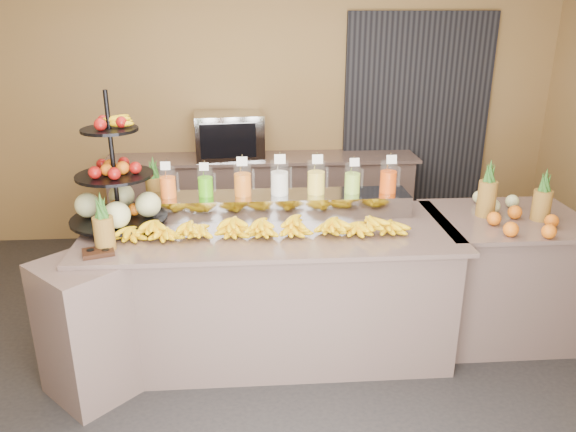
{
  "coord_description": "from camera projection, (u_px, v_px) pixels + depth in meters",
  "views": [
    {
      "loc": [
        -0.13,
        -3.21,
        2.33
      ],
      "look_at": [
        0.12,
        0.3,
        1.02
      ],
      "focal_mm": 35.0,
      "sensor_mm": 36.0,
      "label": 1
    }
  ],
  "objects": [
    {
      "name": "juice_pitcher_lemon",
      "position": [
        316.0,
        179.0,
        3.97
      ],
      "size": [
        0.13,
        0.13,
        0.31
      ],
      "color": "silver",
      "rests_on": "pitcher_tray"
    },
    {
      "name": "ground",
      "position": [
        274.0,
        372.0,
        3.82
      ],
      "size": [
        6.0,
        6.0,
        0.0
      ],
      "primitive_type": "plane",
      "color": "black",
      "rests_on": "ground"
    },
    {
      "name": "juice_pitcher_lime",
      "position": [
        352.0,
        180.0,
        3.99
      ],
      "size": [
        0.12,
        0.12,
        0.28
      ],
      "color": "silver",
      "rests_on": "pitcher_tray"
    },
    {
      "name": "pineapple_left_a",
      "position": [
        104.0,
        229.0,
        3.41
      ],
      "size": [
        0.12,
        0.12,
        0.37
      ],
      "rotation": [
        0.0,
        0.0,
        0.19
      ],
      "color": "brown",
      "rests_on": "buffet_counter"
    },
    {
      "name": "juice_pitcher_orange_a",
      "position": [
        168.0,
        184.0,
        3.91
      ],
      "size": [
        0.11,
        0.12,
        0.28
      ],
      "color": "silver",
      "rests_on": "pitcher_tray"
    },
    {
      "name": "juice_pitcher_green",
      "position": [
        205.0,
        184.0,
        3.93
      ],
      "size": [
        0.11,
        0.11,
        0.26
      ],
      "color": "silver",
      "rests_on": "pitcher_tray"
    },
    {
      "name": "right_fruit_pile",
      "position": [
        517.0,
        212.0,
        3.85
      ],
      "size": [
        0.49,
        0.46,
        0.26
      ],
      "color": "brown",
      "rests_on": "right_counter"
    },
    {
      "name": "buffet_counter",
      "position": [
        255.0,
        293.0,
        3.89
      ],
      "size": [
        2.75,
        1.25,
        0.93
      ],
      "color": "gray",
      "rests_on": "ground"
    },
    {
      "name": "juice_pitcher_milk",
      "position": [
        280.0,
        180.0,
        3.95
      ],
      "size": [
        0.13,
        0.14,
        0.32
      ],
      "color": "silver",
      "rests_on": "pitcher_tray"
    },
    {
      "name": "oven_warmer",
      "position": [
        229.0,
        136.0,
        5.5
      ],
      "size": [
        0.7,
        0.52,
        0.44
      ],
      "primitive_type": "cube",
      "rotation": [
        0.0,
        0.0,
        0.09
      ],
      "color": "gray",
      "rests_on": "back_ledge"
    },
    {
      "name": "pitcher_tray",
      "position": [
        280.0,
        204.0,
        4.02
      ],
      "size": [
        1.85,
        0.3,
        0.15
      ],
      "primitive_type": "cube",
      "color": "gray",
      "rests_on": "buffet_counter"
    },
    {
      "name": "juice_pitcher_orange_c",
      "position": [
        388.0,
        179.0,
        4.01
      ],
      "size": [
        0.12,
        0.13,
        0.3
      ],
      "color": "silver",
      "rests_on": "pitcher_tray"
    },
    {
      "name": "right_counter",
      "position": [
        500.0,
        276.0,
        4.15
      ],
      "size": [
        1.08,
        0.88,
        0.93
      ],
      "color": "gray",
      "rests_on": "ground"
    },
    {
      "name": "banana_heap",
      "position": [
        263.0,
        224.0,
        3.67
      ],
      "size": [
        1.93,
        0.17,
        0.16
      ],
      "color": "yellow",
      "rests_on": "buffet_counter"
    },
    {
      "name": "pineapple_left_b",
      "position": [
        155.0,
        190.0,
        4.1
      ],
      "size": [
        0.13,
        0.13,
        0.4
      ],
      "rotation": [
        0.0,
        0.0,
        -0.13
      ],
      "color": "brown",
      "rests_on": "buffet_counter"
    },
    {
      "name": "condiment_caddy",
      "position": [
        98.0,
        252.0,
        3.38
      ],
      "size": [
        0.21,
        0.19,
        0.03
      ],
      "primitive_type": "cube",
      "rotation": [
        0.0,
        0.0,
        0.32
      ],
      "color": "black",
      "rests_on": "buffet_counter"
    },
    {
      "name": "fruit_stand",
      "position": [
        123.0,
        193.0,
        3.76
      ],
      "size": [
        0.75,
        0.75,
        0.91
      ],
      "rotation": [
        0.0,
        0.0,
        0.16
      ],
      "color": "black",
      "rests_on": "buffet_counter"
    },
    {
      "name": "room_envelope",
      "position": [
        293.0,
        76.0,
        3.91
      ],
      "size": [
        6.04,
        5.02,
        2.82
      ],
      "color": "olive",
      "rests_on": "ground"
    },
    {
      "name": "juice_pitcher_orange_b",
      "position": [
        243.0,
        181.0,
        3.94
      ],
      "size": [
        0.13,
        0.13,
        0.3
      ],
      "color": "silver",
      "rests_on": "pitcher_tray"
    },
    {
      "name": "back_ledge",
      "position": [
        263.0,
        200.0,
        5.76
      ],
      "size": [
        3.1,
        0.55,
        0.93
      ],
      "color": "gray",
      "rests_on": "ground"
    }
  ]
}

